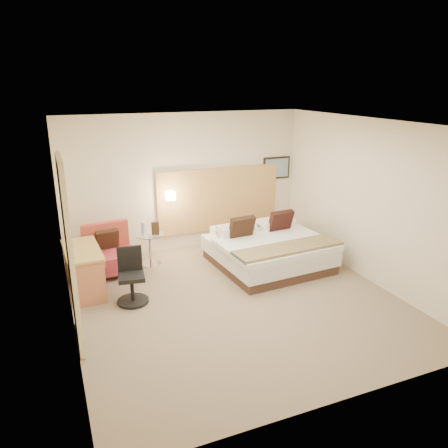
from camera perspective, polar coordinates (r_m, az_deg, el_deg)
name	(u,v)px	position (r m, az deg, el deg)	size (l,w,h in m)	color
floor	(236,300)	(6.93, 1.60, -9.93)	(4.80, 5.00, 0.02)	#7D6B54
ceiling	(238,123)	(6.14, 1.83, 13.10)	(4.80, 5.00, 0.02)	white
wall_back	(185,182)	(8.67, -5.08, 5.42)	(4.80, 0.02, 2.70)	beige
wall_front	(343,289)	(4.39, 15.30, -8.18)	(4.80, 0.02, 2.70)	beige
wall_left	(63,239)	(5.89, -20.25, -1.83)	(0.02, 5.00, 2.70)	beige
wall_right	(369,201)	(7.67, 18.41, 2.87)	(0.02, 5.00, 2.70)	beige
headboard_panel	(219,199)	(8.96, -0.66, 3.27)	(2.60, 0.04, 1.30)	#BD8949
art_frame	(276,168)	(9.40, 6.86, 7.29)	(0.62, 0.03, 0.47)	black
art_canvas	(277,168)	(9.39, 6.92, 7.27)	(0.54, 0.01, 0.39)	gray
lamp_arm	(170,195)	(8.54, -7.11, 3.78)	(0.02, 0.02, 0.12)	silver
lamp_shade	(171,196)	(8.49, -7.00, 3.68)	(0.15, 0.15, 0.15)	#FFEDC6
curtain	(70,255)	(5.70, -19.48, -3.79)	(0.06, 0.90, 2.42)	beige
bottle_a	(143,228)	(8.09, -10.53, -0.50)	(0.06, 0.06, 0.22)	#8AB0D6
menu_folder	(155,228)	(8.00, -8.97, -0.54)	(0.14, 0.05, 0.24)	#3D2819
bed	(268,250)	(8.06, 5.78, -3.36)	(2.04, 2.00, 0.94)	#3F281F
lounge_chair	(110,254)	(7.97, -14.66, -3.84)	(0.90, 0.81, 0.87)	tan
side_table	(150,248)	(8.16, -9.63, -3.05)	(0.63, 0.63, 0.60)	silver
desk	(84,258)	(7.31, -17.79, -4.22)	(0.58, 1.19, 0.73)	#B19045
desk_chair	(131,280)	(6.87, -11.99, -7.23)	(0.54, 0.54, 0.85)	black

